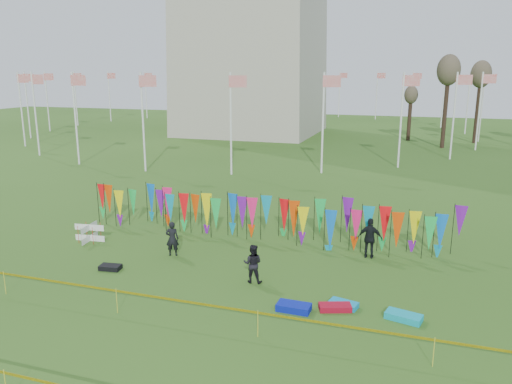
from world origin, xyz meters
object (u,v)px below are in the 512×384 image
(kite_bag_blue, at_px, (294,307))
(kite_bag_teal, at_px, (404,317))
(kite_bag_turquoise, at_px, (343,304))
(person_right, at_px, (370,238))
(kite_bag_red, at_px, (335,307))
(box_kite, at_px, (90,233))
(person_left, at_px, (172,239))
(person_mid, at_px, (253,264))
(kite_bag_black, at_px, (110,267))

(kite_bag_blue, height_order, kite_bag_teal, kite_bag_blue)
(kite_bag_blue, bearing_deg, kite_bag_turquoise, 26.78)
(person_right, distance_m, kite_bag_red, 5.55)
(person_right, bearing_deg, box_kite, 8.64)
(person_left, height_order, kite_bag_red, person_left)
(kite_bag_red, xyz_separation_m, kite_bag_teal, (2.29, 0.02, 0.01))
(person_left, distance_m, kite_bag_turquoise, 8.51)
(person_mid, bearing_deg, person_right, -142.17)
(person_mid, distance_m, kite_bag_black, 6.14)
(person_right, bearing_deg, kite_bag_red, 83.59)
(person_left, relative_size, kite_bag_black, 1.82)
(person_left, relative_size, kite_bag_blue, 1.37)
(box_kite, bearing_deg, kite_bag_red, -15.43)
(person_mid, bearing_deg, kite_bag_black, -1.19)
(kite_bag_blue, bearing_deg, person_left, 151.73)
(kite_bag_blue, distance_m, kite_bag_red, 1.44)
(kite_bag_black, bearing_deg, kite_bag_turquoise, -2.11)
(person_mid, height_order, person_right, person_right)
(person_left, bearing_deg, box_kite, -23.24)
(kite_bag_blue, bearing_deg, person_right, 71.64)
(person_mid, relative_size, kite_bag_black, 1.79)
(person_left, height_order, person_mid, person_left)
(person_mid, bearing_deg, kite_bag_red, 151.36)
(kite_bag_turquoise, relative_size, kite_bag_teal, 0.84)
(kite_bag_red, distance_m, kite_bag_teal, 2.29)
(kite_bag_black, bearing_deg, box_kite, 137.40)
(person_right, bearing_deg, person_left, 16.34)
(kite_bag_red, relative_size, kite_bag_teal, 0.94)
(person_left, height_order, kite_bag_turquoise, person_left)
(person_left, xyz_separation_m, person_mid, (4.35, -1.64, -0.02))
(kite_bag_teal, bearing_deg, person_mid, 166.98)
(person_left, xyz_separation_m, kite_bag_red, (7.81, -2.99, -0.69))
(person_left, xyz_separation_m, kite_bag_blue, (6.46, -3.47, -0.67))
(kite_bag_turquoise, distance_m, kite_bag_red, 0.41)
(kite_bag_turquoise, height_order, kite_bag_teal, kite_bag_teal)
(kite_bag_blue, bearing_deg, kite_bag_red, 19.45)
(kite_bag_teal, bearing_deg, box_kite, 166.92)
(kite_bag_blue, relative_size, kite_bag_black, 1.33)
(person_mid, xyz_separation_m, kite_bag_red, (3.47, -1.35, -0.67))
(person_mid, height_order, kite_bag_blue, person_mid)
(kite_bag_turquoise, height_order, kite_bag_black, kite_bag_black)
(person_right, height_order, kite_bag_blue, person_right)
(person_left, distance_m, person_mid, 4.65)
(person_mid, relative_size, kite_bag_turquoise, 1.58)
(box_kite, bearing_deg, person_mid, -13.11)
(kite_bag_blue, distance_m, kite_bag_black, 8.26)
(person_left, bearing_deg, kite_bag_blue, 134.18)
(person_mid, height_order, kite_bag_turquoise, person_mid)
(kite_bag_black, bearing_deg, kite_bag_blue, -8.13)
(person_mid, relative_size, person_right, 0.85)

